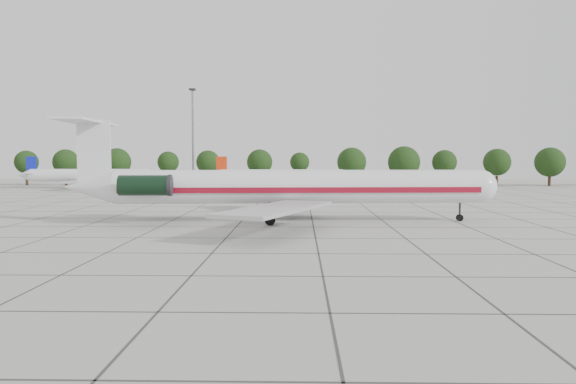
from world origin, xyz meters
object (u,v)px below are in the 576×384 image
(main_airliner, at_px, (276,186))
(bg_airliner_b, at_px, (88,176))
(floodlight_mast, at_px, (193,131))
(bg_airliner_c, at_px, (280,176))

(main_airliner, distance_m, bg_airliner_b, 83.10)
(main_airliner, relative_size, bg_airliner_b, 1.70)
(main_airliner, height_order, floodlight_mast, floodlight_mast)
(main_airliner, height_order, bg_airliner_b, main_airliner)
(floodlight_mast, bearing_deg, bg_airliner_b, -138.04)
(bg_airliner_c, distance_m, floodlight_mast, 35.25)
(main_airliner, xyz_separation_m, bg_airliner_b, (-47.23, 68.37, -1.07))
(main_airliner, bearing_deg, bg_airliner_c, 88.07)
(bg_airliner_b, bearing_deg, floodlight_mast, 41.96)
(bg_airliner_c, xyz_separation_m, floodlight_mast, (-24.11, 23.06, 11.37))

